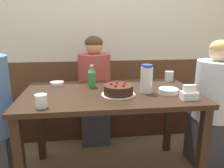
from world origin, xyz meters
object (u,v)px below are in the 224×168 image
object	(u,v)px
glass_water_tall	(41,101)
soju_bottle	(92,77)
bowl_soup_white	(168,91)
bowl_rice_small	(57,83)
person_pale_blue_shirt	(213,107)
napkin_holder	(189,94)
birthday_cake	(118,90)
water_pitcher	(146,79)
glass_tumbler_short	(169,76)
person_teal_shirt	(95,93)
bench_seat	(102,114)

from	to	relation	value
glass_water_tall	soju_bottle	bearing A→B (deg)	53.30
bowl_soup_white	bowl_rice_small	xyz separation A→B (m)	(-0.87, 0.36, -0.00)
person_pale_blue_shirt	bowl_soup_white	bearing A→B (deg)	19.43
glass_water_tall	person_pale_blue_shirt	size ratio (longest dim) A/B	0.07
napkin_holder	glass_water_tall	bearing A→B (deg)	-177.80
birthday_cake	napkin_holder	xyz separation A→B (m)	(0.47, -0.16, 0.00)
water_pitcher	glass_water_tall	size ratio (longest dim) A/B	2.57
bowl_soup_white	person_pale_blue_shirt	bearing A→B (deg)	19.43
napkin_holder	bowl_soup_white	xyz separation A→B (m)	(-0.09, 0.15, -0.02)
glass_tumbler_short	person_teal_shirt	size ratio (longest dim) A/B	0.08
bench_seat	person_pale_blue_shirt	world-z (taller)	person_pale_blue_shirt
birthday_cake	soju_bottle	bearing A→B (deg)	127.22
soju_bottle	person_pale_blue_shirt	world-z (taller)	person_pale_blue_shirt
soju_bottle	bowl_soup_white	bearing A→B (deg)	-24.44
bowl_soup_white	soju_bottle	bearing A→B (deg)	155.56
bench_seat	soju_bottle	bearing A→B (deg)	-101.49
bench_seat	soju_bottle	xyz separation A→B (m)	(-0.14, -0.66, 0.62)
bowl_rice_small	glass_tumbler_short	world-z (taller)	glass_tumbler_short
water_pitcher	napkin_holder	world-z (taller)	water_pitcher
birthday_cake	napkin_holder	bearing A→B (deg)	-18.67
bowl_soup_white	person_pale_blue_shirt	xyz separation A→B (m)	(0.50, 0.18, -0.22)
water_pitcher	person_pale_blue_shirt	distance (m)	0.74
glass_water_tall	bowl_soup_white	bearing A→B (deg)	11.64
birthday_cake	glass_water_tall	distance (m)	0.56
water_pitcher	person_pale_blue_shirt	xyz separation A→B (m)	(0.66, 0.12, -0.31)
bowl_rice_small	person_teal_shirt	bearing A→B (deg)	47.82
soju_bottle	napkin_holder	xyz separation A→B (m)	(0.66, -0.41, -0.05)
birthday_cake	person_pale_blue_shirt	xyz separation A→B (m)	(0.88, 0.16, -0.24)
birthday_cake	person_teal_shirt	world-z (taller)	person_teal_shirt
bowl_rice_small	person_pale_blue_shirt	distance (m)	1.40
soju_bottle	bench_seat	bearing A→B (deg)	78.51
person_teal_shirt	bench_seat	bearing A→B (deg)	154.00
glass_tumbler_short	birthday_cake	bearing A→B (deg)	-145.11
bench_seat	napkin_holder	distance (m)	1.32
bowl_soup_white	person_teal_shirt	xyz separation A→B (m)	(-0.53, 0.73, -0.22)
glass_tumbler_short	bowl_rice_small	bearing A→B (deg)	-178.23
bowl_rice_small	glass_water_tall	world-z (taller)	glass_water_tall
bowl_rice_small	glass_water_tall	bearing A→B (deg)	-93.35
napkin_holder	person_pale_blue_shirt	world-z (taller)	person_pale_blue_shirt
soju_bottle	bowl_soup_white	size ratio (longest dim) A/B	1.25
person_teal_shirt	bowl_soup_white	bearing A→B (deg)	35.87
napkin_holder	bowl_soup_white	size ratio (longest dim) A/B	0.74
bench_seat	glass_water_tall	bearing A→B (deg)	-112.81
person_pale_blue_shirt	glass_water_tall	bearing A→B (deg)	14.48
bench_seat	person_pale_blue_shirt	distance (m)	1.24
soju_bottle	bowl_rice_small	xyz separation A→B (m)	(-0.30, 0.10, -0.07)
soju_bottle	person_pale_blue_shirt	bearing A→B (deg)	-4.47
soju_bottle	bowl_rice_small	distance (m)	0.32
birthday_cake	person_pale_blue_shirt	bearing A→B (deg)	10.49
bench_seat	glass_tumbler_short	distance (m)	0.99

